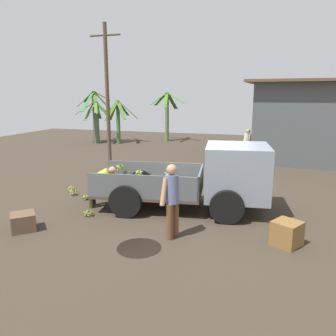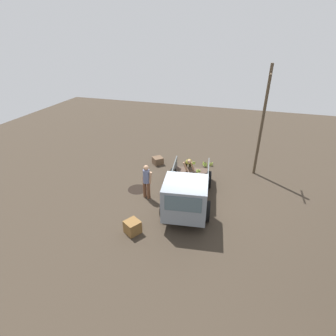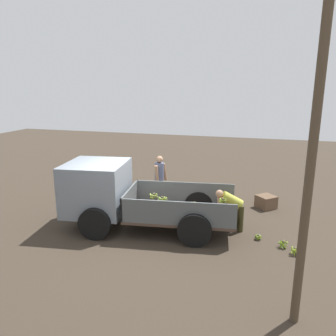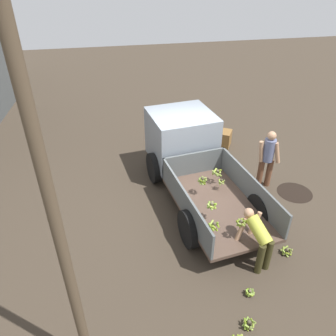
{
  "view_description": "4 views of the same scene",
  "coord_description": "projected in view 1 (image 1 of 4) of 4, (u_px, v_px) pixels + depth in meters",
  "views": [
    {
      "loc": [
        1.69,
        -8.74,
        3.18
      ],
      "look_at": [
        -1.21,
        0.7,
        0.96
      ],
      "focal_mm": 35.0,
      "sensor_mm": 36.0,
      "label": 1
    },
    {
      "loc": [
        9.43,
        1.91,
        7.03
      ],
      "look_at": [
        -0.51,
        -1.11,
        1.59
      ],
      "focal_mm": 28.0,
      "sensor_mm": 36.0,
      "label": 2
    },
    {
      "loc": [
        -3.5,
        8.06,
        3.97
      ],
      "look_at": [
        -0.88,
        -0.99,
        1.59
      ],
      "focal_mm": 35.0,
      "sensor_mm": 36.0,
      "label": 3
    },
    {
      "loc": [
        -7.16,
        2.08,
        5.49
      ],
      "look_at": [
        -0.56,
        0.74,
        1.13
      ],
      "focal_mm": 35.0,
      "sensor_mm": 36.0,
      "label": 4
    }
  ],
  "objects": [
    {
      "name": "person_foreground_visitor",
      "position": [
        172.0,
        198.0,
        7.27
      ],
      "size": [
        0.42,
        0.62,
        1.7
      ],
      "rotation": [
        0.0,
        0.0,
        2.84
      ],
      "color": "brown",
      "rests_on": "ground"
    },
    {
      "name": "ground",
      "position": [
        201.0,
        209.0,
        9.33
      ],
      "size": [
        36.0,
        36.0,
        0.0
      ],
      "primitive_type": "plane",
      "color": "#3A3025"
    },
    {
      "name": "banana_palm_3",
      "position": [
        167.0,
        115.0,
        22.47
      ],
      "size": [
        2.49,
        2.78,
        3.31
      ],
      "color": "#566E3D",
      "rests_on": "ground"
    },
    {
      "name": "person_bystander_near_shed",
      "position": [
        246.0,
        144.0,
        15.41
      ],
      "size": [
        0.45,
        0.53,
        1.62
      ],
      "rotation": [
        0.0,
        0.0,
        0.5
      ],
      "color": "#332F15",
      "rests_on": "ground"
    },
    {
      "name": "banana_bunch_on_ground_2",
      "position": [
        72.0,
        189.0,
        10.89
      ],
      "size": [
        0.22,
        0.22,
        0.21
      ],
      "color": "brown",
      "rests_on": "ground"
    },
    {
      "name": "person_worker_loading",
      "position": [
        100.0,
        182.0,
        9.36
      ],
      "size": [
        0.81,
        0.68,
        1.19
      ],
      "rotation": [
        0.0,
        0.0,
        0.3
      ],
      "color": "#343017",
      "rests_on": "ground"
    },
    {
      "name": "banana_bunch_on_ground_0",
      "position": [
        73.0,
        192.0,
        10.54
      ],
      "size": [
        0.25,
        0.24,
        0.2
      ],
      "color": "#453E2D",
      "rests_on": "ground"
    },
    {
      "name": "banana_palm_2",
      "position": [
        118.0,
        119.0,
        21.94
      ],
      "size": [
        2.26,
        2.32,
        2.8
      ],
      "color": "#48783B",
      "rests_on": "ground"
    },
    {
      "name": "banana_bunch_on_ground_1",
      "position": [
        86.0,
        197.0,
        10.11
      ],
      "size": [
        0.19,
        0.19,
        0.15
      ],
      "color": "brown",
      "rests_on": "ground"
    },
    {
      "name": "banana_palm_0",
      "position": [
        96.0,
        121.0,
        21.68
      ],
      "size": [
        2.1,
        1.98,
        2.75
      ],
      "color": "#506647",
      "rests_on": "ground"
    },
    {
      "name": "utility_pole",
      "position": [
        108.0,
        100.0,
        12.47
      ],
      "size": [
        1.21,
        0.15,
        5.75
      ],
      "color": "#4E3F2E",
      "rests_on": "ground"
    },
    {
      "name": "banana_palm_4",
      "position": [
        95.0,
        114.0,
        21.95
      ],
      "size": [
        2.32,
        2.64,
        3.4
      ],
      "color": "#4E5B3D",
      "rests_on": "ground"
    },
    {
      "name": "cargo_truck",
      "position": [
        219.0,
        176.0,
        8.96
      ],
      "size": [
        4.93,
        2.48,
        1.86
      ],
      "rotation": [
        0.0,
        0.0,
        0.13
      ],
      "color": "#4C392F",
      "rests_on": "ground"
    },
    {
      "name": "wooden_crate_0",
      "position": [
        23.0,
        222.0,
        7.82
      ],
      "size": [
        0.77,
        0.77,
        0.42
      ],
      "primitive_type": "cube",
      "rotation": [
        0.0,
        0.0,
        5.47
      ],
      "color": "brown",
      "rests_on": "ground"
    },
    {
      "name": "mud_patch_0",
      "position": [
        139.0,
        248.0,
        6.95
      ],
      "size": [
        0.95,
        0.95,
        0.01
      ],
      "primitive_type": "cylinder",
      "color": "black",
      "rests_on": "ground"
    },
    {
      "name": "banana_bunch_on_ground_3",
      "position": [
        89.0,
        213.0,
        8.75
      ],
      "size": [
        0.25,
        0.25,
        0.17
      ],
      "color": "brown",
      "rests_on": "ground"
    },
    {
      "name": "wooden_crate_1",
      "position": [
        287.0,
        233.0,
        7.03
      ],
      "size": [
        0.74,
        0.74,
        0.53
      ],
      "primitive_type": "cube",
      "rotation": [
        0.0,
        0.0,
        5.73
      ],
      "color": "brown",
      "rests_on": "ground"
    }
  ]
}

